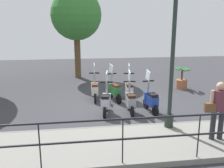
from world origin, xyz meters
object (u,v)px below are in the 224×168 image
(tree_distant, at_px, (76,15))
(potted_palm, at_px, (182,80))
(pedestrian_with_bag, at_px, (218,106))
(scooter_near_2, at_px, (106,101))
(scooter_far_1, at_px, (114,90))
(scooter_near_0, at_px, (151,100))
(scooter_far_2, at_px, (95,89))
(lamp_post_near, at_px, (172,64))
(scooter_far_0, at_px, (129,90))
(scooter_near_1, at_px, (130,101))

(tree_distant, bearing_deg, potted_palm, -123.69)
(pedestrian_with_bag, xyz_separation_m, potted_palm, (5.79, -1.53, -0.63))
(scooter_near_2, xyz_separation_m, scooter_far_1, (1.52, -0.54, 0.00))
(potted_palm, xyz_separation_m, scooter_near_0, (-3.14, 2.54, 0.04))
(potted_palm, bearing_deg, scooter_far_1, 113.35)
(pedestrian_with_bag, relative_size, tree_distant, 0.31)
(potted_palm, height_order, scooter_near_2, scooter_near_2)
(pedestrian_with_bag, bearing_deg, scooter_far_2, 38.25)
(lamp_post_near, distance_m, pedestrian_with_bag, 1.69)
(tree_distant, height_order, scooter_near_0, tree_distant)
(scooter_far_1, bearing_deg, scooter_far_0, -111.42)
(tree_distant, relative_size, scooter_far_2, 3.34)
(tree_distant, height_order, scooter_far_0, tree_distant)
(tree_distant, relative_size, potted_palm, 4.86)
(lamp_post_near, relative_size, scooter_far_2, 2.82)
(scooter_near_2, distance_m, scooter_far_2, 1.77)
(scooter_near_0, distance_m, scooter_far_1, 1.92)
(scooter_near_0, relative_size, scooter_near_1, 1.00)
(tree_distant, bearing_deg, scooter_far_2, -172.13)
(lamp_post_near, distance_m, scooter_near_0, 2.31)
(scooter_far_1, bearing_deg, scooter_near_2, 143.65)
(scooter_near_2, xyz_separation_m, scooter_far_0, (1.48, -1.16, 0.00))
(scooter_near_0, relative_size, scooter_far_1, 1.00)
(scooter_near_0, bearing_deg, scooter_far_1, 27.94)
(scooter_near_1, bearing_deg, tree_distant, 18.23)
(lamp_post_near, height_order, pedestrian_with_bag, lamp_post_near)
(scooter_near_0, xyz_separation_m, scooter_far_1, (1.56, 1.12, 0.00))
(potted_palm, xyz_separation_m, scooter_near_2, (-3.10, 4.19, 0.04))
(lamp_post_near, relative_size, scooter_far_1, 2.82)
(lamp_post_near, relative_size, scooter_far_0, 2.82)
(scooter_near_1, height_order, scooter_far_2, same)
(potted_palm, relative_size, scooter_far_0, 0.69)
(scooter_near_1, xyz_separation_m, scooter_near_2, (0.03, 0.89, 0.00))
(pedestrian_with_bag, relative_size, potted_palm, 1.50)
(scooter_far_1, bearing_deg, scooter_near_1, 175.71)
(pedestrian_with_bag, xyz_separation_m, tree_distant, (9.21, 3.59, 2.57))
(scooter_near_1, distance_m, scooter_far_1, 1.60)
(scooter_far_2, bearing_deg, scooter_far_0, -97.96)
(scooter_near_0, distance_m, scooter_near_1, 0.76)
(pedestrian_with_bag, relative_size, scooter_near_2, 1.03)
(scooter_near_0, relative_size, scooter_far_0, 1.00)
(pedestrian_with_bag, height_order, tree_distant, tree_distant)
(scooter_near_1, xyz_separation_m, scooter_far_2, (1.78, 1.16, 0.00))
(lamp_post_near, bearing_deg, tree_distant, 17.83)
(scooter_far_0, relative_size, scooter_far_1, 1.00)
(pedestrian_with_bag, relative_size, scooter_far_2, 1.03)
(scooter_near_2, bearing_deg, lamp_post_near, -121.55)
(potted_palm, distance_m, scooter_near_1, 4.56)
(lamp_post_near, height_order, scooter_far_2, lamp_post_near)
(scooter_near_1, relative_size, scooter_far_2, 1.00)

